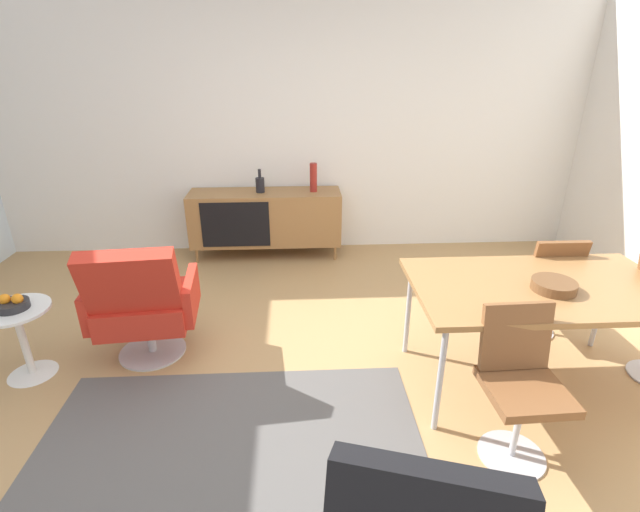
# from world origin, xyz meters

# --- Properties ---
(ground_plane) EXTENTS (8.32, 8.32, 0.00)m
(ground_plane) POSITION_xyz_m (0.00, 0.00, 0.00)
(ground_plane) COLOR tan
(wall_back) EXTENTS (6.80, 0.12, 2.80)m
(wall_back) POSITION_xyz_m (0.00, 2.60, 1.40)
(wall_back) COLOR white
(wall_back) RESTS_ON ground_plane
(sideboard) EXTENTS (1.60, 0.45, 0.72)m
(sideboard) POSITION_xyz_m (-0.29, 2.30, 0.44)
(sideboard) COLOR olive
(sideboard) RESTS_ON ground_plane
(vase_cobalt) EXTENTS (0.09, 0.09, 0.24)m
(vase_cobalt) POSITION_xyz_m (-0.33, 2.30, 0.80)
(vase_cobalt) COLOR black
(vase_cobalt) RESTS_ON sideboard
(vase_sculptural_dark) EXTENTS (0.08, 0.08, 0.30)m
(vase_sculptural_dark) POSITION_xyz_m (0.23, 2.30, 0.87)
(vase_sculptural_dark) COLOR maroon
(vase_sculptural_dark) RESTS_ON sideboard
(dining_table) EXTENTS (1.60, 0.90, 0.74)m
(dining_table) POSITION_xyz_m (1.55, 0.02, 0.70)
(dining_table) COLOR olive
(dining_table) RESTS_ON ground_plane
(wooden_bowl_on_table) EXTENTS (0.26, 0.26, 0.06)m
(wooden_bowl_on_table) POSITION_xyz_m (1.58, -0.06, 0.77)
(wooden_bowl_on_table) COLOR brown
(wooden_bowl_on_table) RESTS_ON dining_table
(dining_chair_back_right) EXTENTS (0.40, 0.43, 0.86)m
(dining_chair_back_right) POSITION_xyz_m (1.90, 0.58, 0.47)
(dining_chair_back_right) COLOR brown
(dining_chair_back_right) RESTS_ON ground_plane
(dining_chair_front_left) EXTENTS (0.41, 0.44, 0.86)m
(dining_chair_front_left) POSITION_xyz_m (1.20, -0.54, 0.47)
(dining_chair_front_left) COLOR brown
(dining_chair_front_left) RESTS_ON ground_plane
(lounge_chair_red) EXTENTS (0.76, 0.71, 0.95)m
(lounge_chair_red) POSITION_xyz_m (-1.05, 0.43, 0.47)
(lounge_chair_red) COLOR red
(lounge_chair_red) RESTS_ON ground_plane
(side_table_round) EXTENTS (0.44, 0.44, 0.52)m
(side_table_round) POSITION_xyz_m (-1.82, 0.29, 0.32)
(side_table_round) COLOR white
(side_table_round) RESTS_ON ground_plane
(fruit_bowl) EXTENTS (0.20, 0.20, 0.11)m
(fruit_bowl) POSITION_xyz_m (-1.82, 0.29, 0.56)
(fruit_bowl) COLOR #262628
(fruit_bowl) RESTS_ON side_table_round
(area_rug) EXTENTS (2.20, 1.70, 0.01)m
(area_rug) POSITION_xyz_m (-0.36, -0.64, 0.00)
(area_rug) COLOR #595654
(area_rug) RESTS_ON ground_plane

